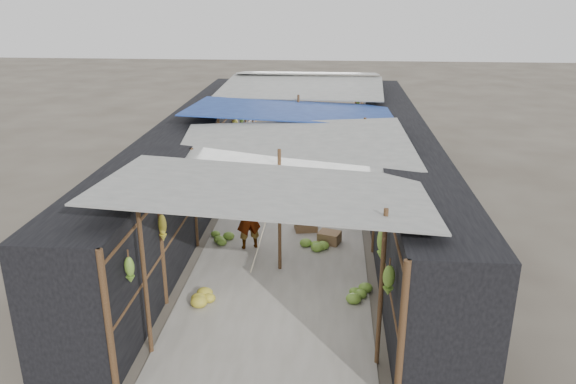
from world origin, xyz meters
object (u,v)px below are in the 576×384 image
(shopper_blue, at_px, (276,171))
(black_basin, at_px, (339,186))
(crate_near, at_px, (306,225))
(vendor_elderly, at_px, (248,217))
(vendor_seated, at_px, (329,157))

(shopper_blue, bearing_deg, black_basin, 26.61)
(crate_near, relative_size, vendor_elderly, 0.34)
(vendor_elderly, xyz_separation_m, vendor_seated, (1.75, 5.79, -0.24))
(crate_near, distance_m, vendor_elderly, 1.74)
(shopper_blue, height_order, vendor_seated, shopper_blue)
(crate_near, xyz_separation_m, vendor_elderly, (-1.23, -1.08, 0.60))
(shopper_blue, xyz_separation_m, vendor_seated, (1.45, 2.66, -0.34))
(shopper_blue, bearing_deg, vendor_seated, 56.51)
(crate_near, bearing_deg, vendor_elderly, -149.95)
(vendor_elderly, xyz_separation_m, shopper_blue, (0.29, 3.13, 0.10))
(black_basin, xyz_separation_m, vendor_elderly, (-2.06, -4.21, 0.67))
(black_basin, relative_size, vendor_seated, 0.55)
(vendor_elderly, bearing_deg, black_basin, -139.48)
(crate_near, relative_size, black_basin, 0.91)
(vendor_elderly, bearing_deg, shopper_blue, -118.77)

